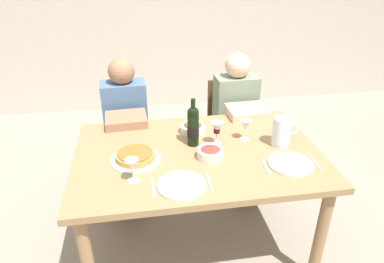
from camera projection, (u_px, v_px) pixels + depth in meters
The scene contains 20 objects.
ground_plane at pixel (197, 242), 2.50m from camera, with size 8.00×8.00×0.00m, color gray.
dining_table at pixel (197, 164), 2.18m from camera, with size 1.50×1.00×0.76m.
wine_bottle at pixel (193, 126), 2.16m from camera, with size 0.07×0.07×0.31m.
water_pitcher at pixel (281, 133), 2.18m from camera, with size 0.17×0.12×0.19m.
baked_tart at pixel (135, 156), 2.04m from camera, with size 0.30×0.30×0.06m.
salad_bowl at pixel (210, 152), 2.07m from camera, with size 0.16×0.16×0.07m.
olive_bowl at pixel (193, 128), 2.35m from camera, with size 0.17×0.17×0.07m.
wine_glass_left_diner at pixel (246, 126), 2.23m from camera, with size 0.07×0.07×0.14m.
wine_glass_right_diner at pixel (217, 129), 2.18m from camera, with size 0.07×0.07×0.15m.
wine_glass_centre at pixel (132, 166), 1.82m from camera, with size 0.07×0.07×0.14m.
dinner_plate_left_setting at pixel (291, 164), 2.01m from camera, with size 0.26×0.26×0.01m, color silver.
dinner_plate_right_setting at pixel (182, 185), 1.83m from camera, with size 0.26×0.26×0.01m, color white.
fork_left_setting at pixel (266, 167), 1.99m from camera, with size 0.16×0.01×0.01m, color silver.
knife_left_setting at pixel (315, 162), 2.03m from camera, with size 0.18×0.01×0.01m, color silver.
knife_right_setting at pixel (209, 183), 1.85m from camera, with size 0.18×0.01×0.01m, color silver.
spoon_right_setting at pixel (153, 188), 1.81m from camera, with size 0.16×0.01×0.01m, color silver.
chair_left at pixel (127, 131), 2.96m from camera, with size 0.42×0.42×0.87m.
diner_left at pixel (127, 131), 2.70m from camera, with size 0.35×0.52×1.16m.
chair_right at pixel (230, 123), 3.08m from camera, with size 0.41×0.41×0.87m.
diner_right at pixel (239, 123), 2.82m from camera, with size 0.35×0.51×1.16m.
Camera 1 is at (-0.33, -1.81, 1.87)m, focal length 32.44 mm.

